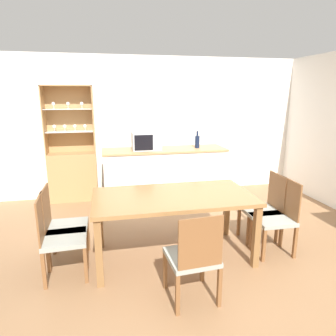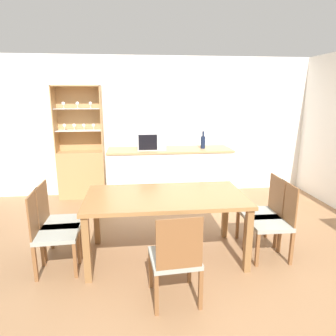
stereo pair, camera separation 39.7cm
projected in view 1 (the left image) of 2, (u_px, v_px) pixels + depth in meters
ground_plane at (212, 258)px, 3.51m from camera, size 18.00×18.00×0.00m
wall_back at (166, 126)px, 5.70m from camera, size 6.80×0.06×2.55m
kitchen_counter at (165, 177)px, 5.16m from camera, size 2.07×0.62×0.98m
display_cabinet at (73, 168)px, 5.34m from camera, size 0.83×0.33×2.02m
dining_table at (173, 202)px, 3.41m from camera, size 1.80×0.94×0.76m
dining_chair_side_right_far at (264, 209)px, 3.84m from camera, size 0.45×0.45×0.89m
dining_chair_side_right_near at (276, 217)px, 3.58m from camera, size 0.44×0.44×0.89m
dining_chair_side_left_far at (63, 225)px, 3.35m from camera, size 0.43×0.43×0.89m
dining_chair_head_near at (193, 257)px, 2.70m from camera, size 0.46×0.46×0.89m
dining_chair_side_left_near at (59, 237)px, 3.08m from camera, size 0.46×0.46×0.89m
microwave at (146, 141)px, 4.98m from camera, size 0.47×0.41×0.29m
wine_bottle at (197, 141)px, 5.11m from camera, size 0.08×0.08×0.29m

